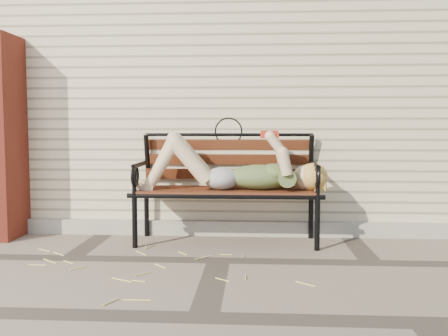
{
  "coord_description": "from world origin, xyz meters",
  "views": [
    {
      "loc": [
        0.29,
        -4.04,
        1.09
      ],
      "look_at": [
        0.01,
        0.54,
        0.72
      ],
      "focal_mm": 40.0,
      "sensor_mm": 36.0,
      "label": 1
    }
  ],
  "objects": [
    {
      "name": "ground",
      "position": [
        0.0,
        0.0,
        0.0
      ],
      "size": [
        80.0,
        80.0,
        0.0
      ],
      "primitive_type": "plane",
      "color": "#75665A",
      "rests_on": "ground"
    },
    {
      "name": "reading_woman",
      "position": [
        0.04,
        0.61,
        0.72
      ],
      "size": [
        1.77,
        0.4,
        0.56
      ],
      "color": "#093043",
      "rests_on": "ground"
    },
    {
      "name": "foundation_strip",
      "position": [
        0.0,
        0.97,
        0.07
      ],
      "size": [
        8.0,
        0.1,
        0.15
      ],
      "primitive_type": "cube",
      "color": "#ADA99C",
      "rests_on": "ground"
    },
    {
      "name": "straw_scatter",
      "position": [
        -0.29,
        -0.53,
        0.01
      ],
      "size": [
        2.98,
        1.72,
        0.01
      ],
      "color": "#DED66C",
      "rests_on": "ground"
    },
    {
      "name": "garden_bench",
      "position": [
        0.03,
        0.76,
        0.68
      ],
      "size": [
        1.87,
        0.75,
        1.21
      ],
      "color": "black",
      "rests_on": "ground"
    },
    {
      "name": "house_wall",
      "position": [
        0.0,
        3.0,
        1.5
      ],
      "size": [
        8.0,
        4.0,
        3.0
      ],
      "primitive_type": "cube",
      "color": "beige",
      "rests_on": "ground"
    }
  ]
}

